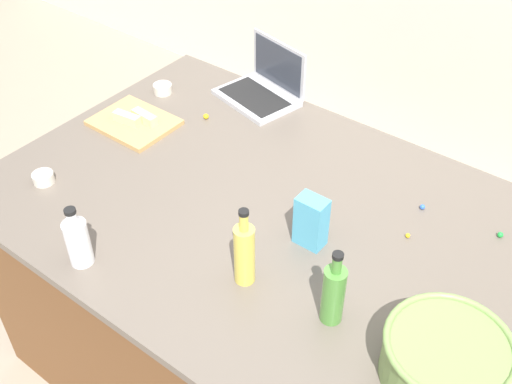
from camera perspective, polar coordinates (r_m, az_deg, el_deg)
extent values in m
plane|color=gray|center=(2.69, 0.00, -15.60)|extent=(12.00, 12.00, 0.00)
cube|color=brown|center=(2.34, 0.00, -9.64)|extent=(1.66, 1.16, 0.87)
cube|color=#60564C|center=(2.02, 0.00, -1.41)|extent=(1.72, 1.22, 0.03)
cube|color=#B7B7BC|center=(2.51, 0.03, 8.60)|extent=(0.35, 0.28, 0.02)
cube|color=black|center=(2.50, -0.15, 8.73)|extent=(0.30, 0.21, 0.00)
cube|color=#B7B7BC|center=(2.52, 2.09, 11.58)|extent=(0.29, 0.08, 0.20)
cube|color=#333842|center=(2.52, 1.99, 11.54)|extent=(0.26, 0.06, 0.18)
cylinder|color=#72934C|center=(1.60, 16.91, -14.58)|extent=(0.30, 0.30, 0.13)
cylinder|color=black|center=(1.60, 16.96, -14.44)|extent=(0.25, 0.25, 0.11)
torus|color=#72934C|center=(1.55, 17.37, -13.21)|extent=(0.31, 0.31, 0.02)
cylinder|color=#DBC64C|center=(1.71, -1.07, -5.80)|extent=(0.06, 0.06, 0.19)
cylinder|color=#DBC64C|center=(1.62, -1.12, -2.76)|extent=(0.02, 0.02, 0.05)
cylinder|color=black|center=(1.60, -1.14, -1.89)|extent=(0.03, 0.03, 0.01)
cylinder|color=white|center=(1.85, -15.97, -4.51)|extent=(0.07, 0.07, 0.15)
cylinder|color=white|center=(1.78, -16.52, -2.33)|extent=(0.03, 0.03, 0.04)
cylinder|color=black|center=(1.76, -16.68, -1.69)|extent=(0.03, 0.03, 0.01)
cylinder|color=#4C8C38|center=(1.64, 7.08, -9.38)|extent=(0.06, 0.06, 0.18)
cylinder|color=#4C8C38|center=(1.55, 7.42, -6.61)|extent=(0.03, 0.03, 0.05)
cylinder|color=black|center=(1.53, 7.52, -5.81)|extent=(0.03, 0.03, 0.01)
cube|color=tan|center=(2.41, -11.10, 6.26)|extent=(0.30, 0.24, 0.02)
cube|color=#F4E58C|center=(2.39, -11.74, 6.63)|extent=(0.11, 0.05, 0.04)
cube|color=#F4E58C|center=(2.38, -10.18, 6.76)|extent=(0.11, 0.04, 0.04)
cylinder|color=beige|center=(2.58, -8.54, 9.34)|extent=(0.07, 0.07, 0.04)
cylinder|color=beige|center=(2.20, -18.90, 1.23)|extent=(0.07, 0.07, 0.04)
cube|color=#4CA5CC|center=(1.83, 5.07, -2.72)|extent=(0.09, 0.06, 0.17)
sphere|color=blue|center=(2.06, 15.00, -1.33)|extent=(0.02, 0.02, 0.02)
sphere|color=green|center=(2.03, 21.47, -3.67)|extent=(0.02, 0.02, 0.02)
sphere|color=yellow|center=(2.40, -4.60, 6.92)|extent=(0.02, 0.02, 0.02)
sphere|color=yellow|center=(1.95, 13.73, -3.90)|extent=(0.01, 0.01, 0.01)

